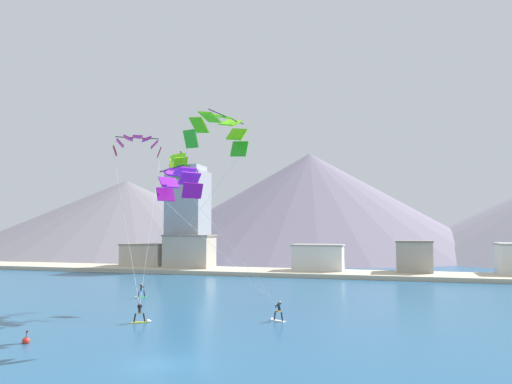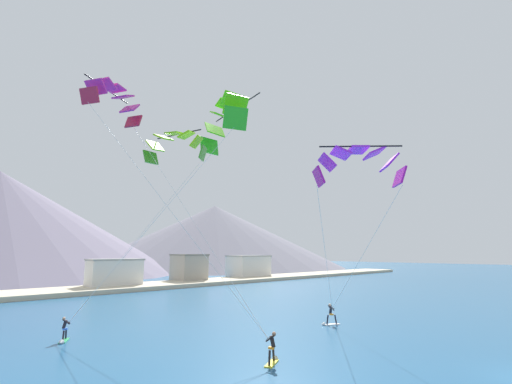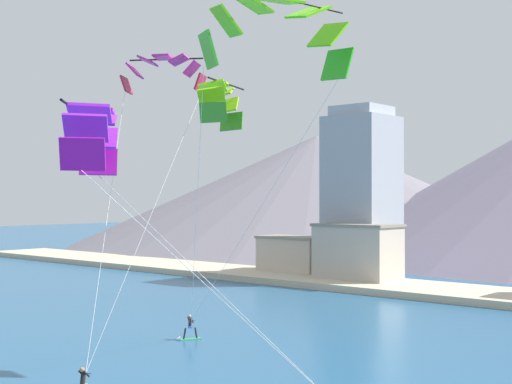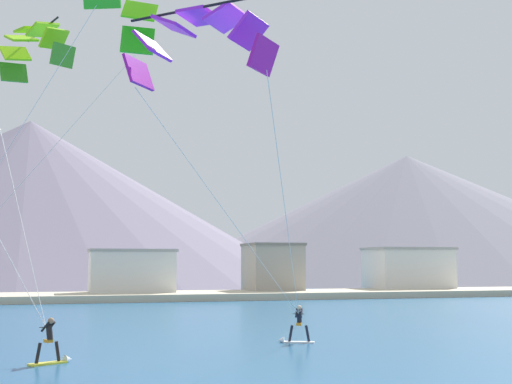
# 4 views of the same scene
# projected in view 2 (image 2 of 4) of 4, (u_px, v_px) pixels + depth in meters

# --- Properties ---
(kitesurfer_near_lead) EXTENTS (1.13, 1.74, 1.72)m
(kitesurfer_near_lead) POSITION_uv_depth(u_px,v_px,m) (64.00, 334.00, 24.12)
(kitesurfer_near_lead) COLOR #33B266
(kitesurfer_near_lead) RESTS_ON ground
(kitesurfer_near_trail) EXTENTS (1.72, 1.17, 1.82)m
(kitesurfer_near_trail) POSITION_uv_depth(u_px,v_px,m) (273.00, 353.00, 19.51)
(kitesurfer_near_trail) COLOR yellow
(kitesurfer_near_trail) RESTS_ON ground
(kitesurfer_mid_center) EXTENTS (1.74, 1.11, 1.83)m
(kitesurfer_mid_center) POSITION_uv_depth(u_px,v_px,m) (329.00, 318.00, 29.81)
(kitesurfer_mid_center) COLOR white
(kitesurfer_mid_center) RESTS_ON ground
(parafoil_kite_near_lead) EXTENTS (12.94, 8.80, 18.89)m
(parafoil_kite_near_lead) POSITION_uv_depth(u_px,v_px,m) (224.00, 119.00, 31.96)
(parafoil_kite_near_lead) COLOR green
(parafoil_kite_near_trail) EXTENTS (8.72, 12.05, 17.10)m
(parafoil_kite_near_trail) POSITION_uv_depth(u_px,v_px,m) (115.00, 100.00, 25.56)
(parafoil_kite_near_trail) COLOR #B11E3B
(parafoil_kite_mid_center) EXTENTS (9.06, 9.48, 11.60)m
(parafoil_kite_mid_center) POSITION_uv_depth(u_px,v_px,m) (358.00, 163.00, 22.43)
(parafoil_kite_mid_center) COLOR #A4139E
(parafoil_kite_distant_high_outer) EXTENTS (3.94, 5.24, 2.60)m
(parafoil_kite_distant_high_outer) POSITION_uv_depth(u_px,v_px,m) (175.00, 143.00, 28.46)
(parafoil_kite_distant_high_outer) COLOR #3C9123
(shoreline_strip) EXTENTS (180.00, 10.00, 0.70)m
(shoreline_strip) POSITION_uv_depth(u_px,v_px,m) (113.00, 288.00, 56.88)
(shoreline_strip) COLOR beige
(shoreline_strip) RESTS_ON ground
(shore_building_promenade_mid) EXTENTS (9.77, 6.66, 5.57)m
(shore_building_promenade_mid) POSITION_uv_depth(u_px,v_px,m) (248.00, 267.00, 83.76)
(shore_building_promenade_mid) COLOR silver
(shore_building_promenade_mid) RESTS_ON ground
(shore_building_quay_east) EXTENTS (8.93, 4.45, 5.15)m
(shore_building_quay_east) POSITION_uv_depth(u_px,v_px,m) (114.00, 274.00, 59.17)
(shore_building_quay_east) COLOR silver
(shore_building_quay_east) RESTS_ON ground
(shore_building_quay_west) EXTENTS (5.95, 6.20, 5.91)m
(shore_building_quay_west) POSITION_uv_depth(u_px,v_px,m) (189.00, 269.00, 70.97)
(shore_building_quay_west) COLOR #A89E8E
(shore_building_quay_west) RESTS_ON ground
(mountain_peak_central_summit) EXTENTS (111.71, 111.71, 26.88)m
(mountain_peak_central_summit) POSITION_uv_depth(u_px,v_px,m) (214.00, 236.00, 151.11)
(mountain_peak_central_summit) COLOR slate
(mountain_peak_central_summit) RESTS_ON ground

